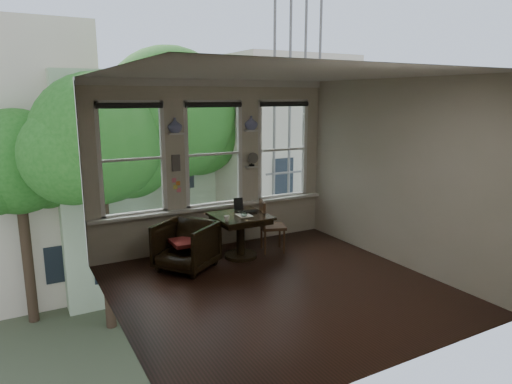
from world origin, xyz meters
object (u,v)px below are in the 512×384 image
side_chair_right (273,226)px  mug (227,218)px  armchair_left (186,246)px  laptop (249,212)px  table (241,236)px

side_chair_right → mug: (-1.02, -0.26, 0.33)m
armchair_left → mug: (0.63, -0.18, 0.41)m
armchair_left → laptop: bearing=59.3°
laptop → armchair_left: bearing=-166.1°
table → laptop: size_ratio=2.61×
table → mug: 0.61m
laptop → mug: size_ratio=3.57×
armchair_left → side_chair_right: 1.66m
laptop → mug: 0.61m
side_chair_right → laptop: size_ratio=2.67×
table → side_chair_right: size_ratio=0.98×
side_chair_right → mug: bearing=122.9°
laptop → side_chair_right: bearing=6.3°
laptop → table: bearing=-159.3°
table → side_chair_right: (0.65, 0.01, 0.09)m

